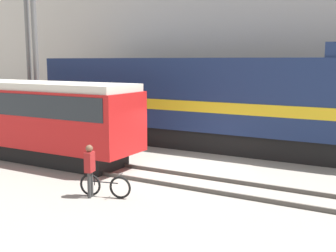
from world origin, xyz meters
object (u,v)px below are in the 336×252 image
bicycle (105,186)px  utility_pole_center (35,47)px  person (90,166)px  freight_locomotive (204,101)px  utility_pole_left (29,71)px  streetcar (17,114)px

bicycle → utility_pole_center: utility_pole_center is taller
bicycle → utility_pole_center: bearing=147.3°
person → utility_pole_center: utility_pole_center is taller
freight_locomotive → utility_pole_center: 9.24m
freight_locomotive → utility_pole_left: (-8.83, -3.00, 1.43)m
freight_locomotive → utility_pole_left: size_ratio=2.37×
streetcar → person: (6.67, -2.96, -0.91)m
utility_pole_left → person: bearing=-33.5°
utility_pole_left → utility_pole_center: bearing=0.0°
bicycle → freight_locomotive: bearing=93.8°
utility_pole_left → utility_pole_center: (0.51, 0.00, 1.22)m
streetcar → utility_pole_center: size_ratio=1.23×
freight_locomotive → bicycle: 8.96m
utility_pole_left → utility_pole_center: 1.32m
utility_pole_center → freight_locomotive: bearing=19.9°
freight_locomotive → utility_pole_center: utility_pole_center is taller
freight_locomotive → person: bearing=-88.8°
person → utility_pole_center: (-8.51, 5.97, 3.96)m
freight_locomotive → bicycle: (0.58, -8.72, -1.97)m
freight_locomotive → utility_pole_center: (-8.32, -3.00, 2.65)m
bicycle → person: 0.81m
streetcar → person: streetcar is taller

